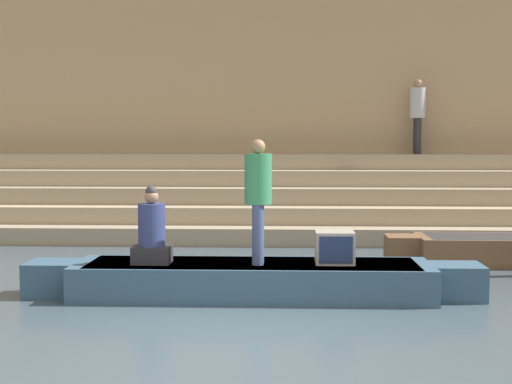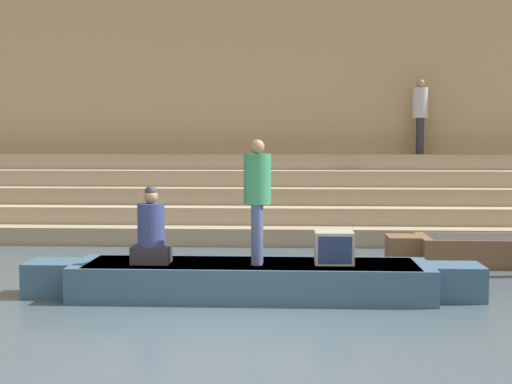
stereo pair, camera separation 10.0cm
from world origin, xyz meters
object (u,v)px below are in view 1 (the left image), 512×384
Objects in this scene: rowboat_main at (252,279)px; tv_set at (335,247)px; person_standing at (258,193)px; person_rowing at (152,233)px; person_on_steps at (418,111)px.

tv_set is (1.14, 0.02, 0.45)m from rowboat_main.
person_standing reaches higher than tv_set.
person_standing reaches higher than rowboat_main.
person_standing is 1.57m from person_rowing.
person_rowing is at bearing -178.72° from rowboat_main.
rowboat_main is 1.21m from person_standing.
tv_set is 8.11m from person_on_steps.
person_on_steps is (3.53, 7.49, 1.41)m from person_standing.
person_on_steps is (5.00, 7.51, 1.97)m from person_rowing.
person_rowing is at bearing 177.37° from tv_set.
rowboat_main is 3.54× the size of person_on_steps.
person_standing is (0.08, -0.05, 1.20)m from rowboat_main.
tv_set is (1.06, 0.07, -0.76)m from person_standing.
person_rowing is (-1.39, -0.08, 0.65)m from rowboat_main.
person_rowing is 0.60× the size of person_on_steps.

